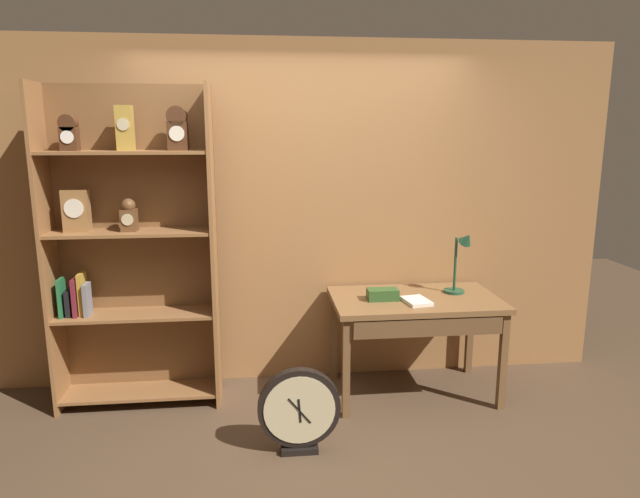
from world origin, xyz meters
TOP-DOWN VIEW (x-y plane):
  - ground_plane at (0.00, 0.00)m, footprint 10.00×10.00m
  - back_wood_panel at (0.00, 1.34)m, footprint 4.80×0.05m
  - bookshelf at (-1.22, 1.01)m, footprint 1.13×0.32m
  - workbench at (0.80, 0.89)m, footprint 1.21×0.73m
  - desk_lamp at (1.15, 0.98)m, footprint 0.20×0.20m
  - toolbox_small at (0.55, 0.89)m, footprint 0.22×0.12m
  - open_repair_manual at (0.77, 0.79)m, footprint 0.20×0.24m
  - round_clock_large at (-0.11, 0.21)m, footprint 0.50×0.11m

SIDE VIEW (x-z plane):
  - ground_plane at x=0.00m, z-range 0.00..0.00m
  - round_clock_large at x=-0.11m, z-range 0.00..0.55m
  - workbench at x=0.80m, z-range 0.29..1.04m
  - open_repair_manual at x=0.77m, z-range 0.75..0.77m
  - toolbox_small at x=0.55m, z-range 0.75..0.83m
  - desk_lamp at x=1.15m, z-range 0.77..1.25m
  - bookshelf at x=-1.22m, z-range 0.03..2.28m
  - back_wood_panel at x=0.00m, z-range 0.00..2.60m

